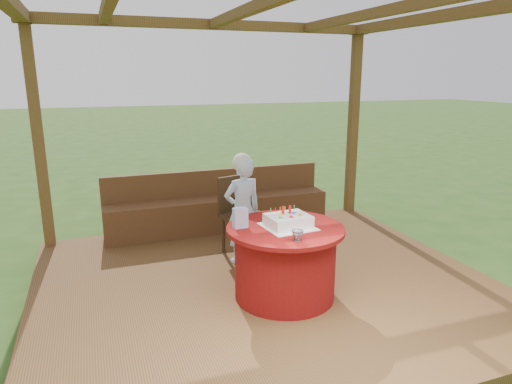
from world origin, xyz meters
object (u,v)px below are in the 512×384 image
elderly_woman (243,208)px  birthday_cake (288,221)px  drinking_glass (298,236)px  gift_bag (240,218)px  table (285,261)px  bench (219,211)px  chair (241,211)px

elderly_woman → birthday_cake: size_ratio=2.64×
birthday_cake → drinking_glass: 0.37m
birthday_cake → gift_bag: size_ratio=2.57×
gift_bag → drinking_glass: (0.34, -0.50, -0.04)m
table → drinking_glass: (-0.05, -0.37, 0.39)m
table → drinking_glass: size_ratio=10.90×
bench → drinking_glass: bearing=-89.8°
chair → elderly_woman: size_ratio=0.73×
chair → gift_bag: chair is taller
table → chair: 1.22m
birthday_cake → drinking_glass: (-0.07, -0.36, -0.01)m
table → gift_bag: size_ratio=5.98×
birthday_cake → gift_bag: bearing=161.6°
chair → table: bearing=-88.4°
elderly_woman → birthday_cake: bearing=-82.2°
drinking_glass → table: bearing=81.9°
chair → birthday_cake: chair is taller
elderly_woman → drinking_glass: elderly_woman is taller
chair → elderly_woman: bearing=-104.7°
elderly_woman → gift_bag: (-0.29, -0.80, 0.16)m
table → birthday_cake: birthday_cake is taller
table → chair: (-0.03, 1.21, 0.16)m
chair → drinking_glass: size_ratio=9.10×
chair → birthday_cake: 1.24m
bench → chair: chair is taller
bench → chair: 0.92m
table → chair: size_ratio=1.20×
chair → birthday_cake: (0.06, -1.22, 0.24)m
table → chair: bearing=91.6°
elderly_woman → chair: bearing=75.3°
table → gift_bag: gift_bag is taller
birthday_cake → elderly_woman: bearing=97.8°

